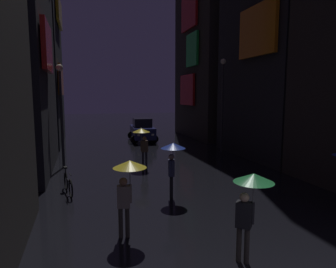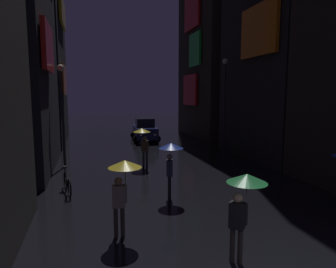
{
  "view_description": "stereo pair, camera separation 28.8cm",
  "coord_description": "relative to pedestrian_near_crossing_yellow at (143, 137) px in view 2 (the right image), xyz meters",
  "views": [
    {
      "loc": [
        -4.03,
        -3.51,
        3.84
      ],
      "look_at": [
        0.0,
        10.29,
        1.97
      ],
      "focal_mm": 32.0,
      "sensor_mm": 36.0,
      "label": 1
    },
    {
      "loc": [
        -3.75,
        -3.58,
        3.84
      ],
      "look_at": [
        0.0,
        10.29,
        1.97
      ],
      "focal_mm": 32.0,
      "sensor_mm": 36.0,
      "label": 2
    }
  ],
  "objects": [
    {
      "name": "building_right_far",
      "position": [
        8.45,
        10.46,
        7.73
      ],
      "size": [
        4.25,
        8.47,
        18.79
      ],
      "color": "#2D2826",
      "rests_on": "ground"
    },
    {
      "name": "pedestrian_near_crossing_yellow",
      "position": [
        0.0,
        0.0,
        0.0
      ],
      "size": [
        0.9,
        0.9,
        2.12
      ],
      "color": "#2D2D38",
      "rests_on": "ground"
    },
    {
      "name": "pedestrian_foreground_right_blue",
      "position": [
        0.11,
        -5.01,
        0.0
      ],
      "size": [
        0.9,
        0.9,
        2.12
      ],
      "color": "black",
      "rests_on": "ground"
    },
    {
      "name": "pedestrian_far_right_green",
      "position": [
        0.52,
        -9.61,
        0.0
      ],
      "size": [
        0.9,
        0.9,
        2.12
      ],
      "color": "#38332D",
      "rests_on": "ground"
    },
    {
      "name": "pedestrian_midstreet_centre_yellow",
      "position": [
        -1.92,
        -7.55,
        0.0
      ],
      "size": [
        0.9,
        0.9,
        2.12
      ],
      "color": "#38332D",
      "rests_on": "ground"
    },
    {
      "name": "bicycle_parked_at_storefront",
      "position": [
        -3.63,
        -3.28,
        -1.28
      ],
      "size": [
        0.41,
        1.8,
        0.96
      ],
      "color": "black",
      "rests_on": "ground"
    },
    {
      "name": "car_distant",
      "position": [
        1.87,
        9.33,
        -0.74
      ],
      "size": [
        2.45,
        4.24,
        1.92
      ],
      "color": "navy",
      "rests_on": "ground"
    },
    {
      "name": "streetlamp_left_far",
      "position": [
        -4.03,
        1.3,
        1.72
      ],
      "size": [
        0.36,
        0.36,
        5.41
      ],
      "color": "#2D2D33",
      "rests_on": "ground"
    },
    {
      "name": "streetlamp_right_far",
      "position": [
        5.97,
        2.8,
        2.14
      ],
      "size": [
        0.36,
        0.36,
        6.19
      ],
      "color": "#2D2D33",
      "rests_on": "ground"
    }
  ]
}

